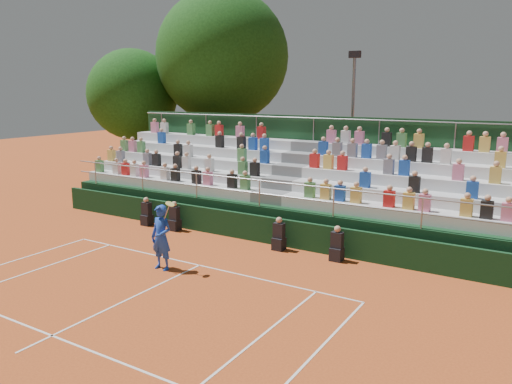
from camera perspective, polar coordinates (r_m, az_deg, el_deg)
The scene contains 8 objects.
ground at distance 16.30m, azimuth -6.50°, elevation -8.34°, with size 90.00×90.00×0.00m, color #BD4F1F.
courtside_wall at distance 18.64m, azimuth -0.48°, elevation -4.08°, with size 20.00×0.15×1.00m, color black.
line_officials at distance 18.72m, azimuth -3.33°, elevation -4.10°, with size 8.85×0.40×1.19m.
grandstand at distance 21.24m, azimuth 4.14°, elevation -0.54°, with size 20.00×5.20×4.40m.
tennis_player at distance 15.84m, azimuth -10.76°, elevation -5.13°, with size 0.91×0.50×2.22m.
tree_west at distance 32.40m, azimuth -13.92°, elevation 10.74°, with size 5.55×5.55×8.03m.
tree_east at distance 30.58m, azimuth -3.86°, elevation 15.15°, with size 7.80×7.80×11.35m.
floodlight_mast at distance 27.05m, azimuth 10.99°, elevation 9.01°, with size 0.60×0.25×7.50m.
Camera 1 is at (9.49, -12.04, 5.54)m, focal length 35.00 mm.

